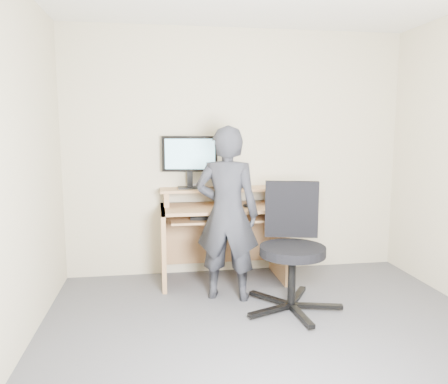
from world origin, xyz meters
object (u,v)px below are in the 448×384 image
object	(u,v)px
person	(227,214)
monitor	(190,157)
office_chair	(292,242)
desk	(221,225)

from	to	relation	value
person	monitor	bearing A→B (deg)	-47.80
monitor	office_chair	bearing A→B (deg)	-37.77
desk	office_chair	distance (m)	0.94
desk	person	xyz separation A→B (m)	(-0.03, -0.54, 0.22)
person	office_chair	bearing A→B (deg)	169.99
monitor	person	size ratio (longest dim) A/B	0.36
monitor	office_chair	distance (m)	1.35
desk	office_chair	xyz separation A→B (m)	(0.48, -0.81, 0.02)
desk	monitor	xyz separation A→B (m)	(-0.30, 0.08, 0.67)
office_chair	person	world-z (taller)	person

